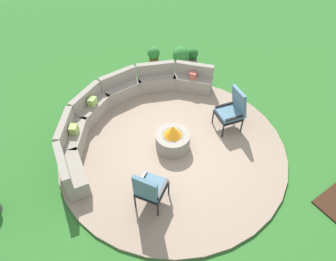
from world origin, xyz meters
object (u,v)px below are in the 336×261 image
(curved_stone_bench, at_px, (122,107))
(lounge_chair_front_left, at_px, (149,188))
(fire_pit, at_px, (173,139))
(potted_plant_3, at_px, (193,57))
(lounge_chair_front_right, at_px, (233,109))
(potted_plant_0, at_px, (181,58))
(potted_plant_1, at_px, (154,55))

(curved_stone_bench, distance_m, lounge_chair_front_left, 2.82)
(fire_pit, relative_size, potted_plant_3, 1.37)
(lounge_chair_front_right, distance_m, potted_plant_0, 2.94)
(fire_pit, height_order, lounge_chair_front_left, lounge_chair_front_left)
(curved_stone_bench, bearing_deg, fire_pit, -74.26)
(curved_stone_bench, height_order, potted_plant_3, curved_stone_bench)
(curved_stone_bench, relative_size, lounge_chair_front_left, 4.56)
(curved_stone_bench, bearing_deg, potted_plant_1, 40.15)
(curved_stone_bench, relative_size, potted_plant_3, 8.30)
(curved_stone_bench, relative_size, potted_plant_0, 6.23)
(potted_plant_1, bearing_deg, curved_stone_bench, -139.85)
(potted_plant_0, distance_m, potted_plant_1, 0.95)
(lounge_chair_front_right, xyz_separation_m, potted_plant_3, (0.99, 2.88, -0.32))
(curved_stone_bench, xyz_separation_m, lounge_chair_front_right, (2.09, -1.90, 0.27))
(lounge_chair_front_left, relative_size, potted_plant_0, 1.36)
(potted_plant_1, bearing_deg, lounge_chair_front_left, -123.04)
(fire_pit, xyz_separation_m, curved_stone_bench, (-0.47, 1.66, 0.04))
(curved_stone_bench, xyz_separation_m, potted_plant_0, (2.61, 0.98, 0.06))
(lounge_chair_front_left, bearing_deg, potted_plant_0, 104.08)
(potted_plant_0, height_order, potted_plant_1, potted_plant_0)
(curved_stone_bench, xyz_separation_m, potted_plant_3, (3.08, 0.98, -0.05))
(curved_stone_bench, distance_m, potted_plant_3, 3.23)
(lounge_chair_front_left, height_order, potted_plant_3, lounge_chair_front_left)
(lounge_chair_front_right, xyz_separation_m, potted_plant_1, (0.02, 3.68, -0.33))
(lounge_chair_front_left, distance_m, lounge_chair_front_right, 2.99)
(lounge_chair_front_right, bearing_deg, fire_pit, 95.32)
(lounge_chair_front_right, distance_m, potted_plant_1, 3.69)
(potted_plant_3, bearing_deg, lounge_chair_front_left, -136.62)
(curved_stone_bench, distance_m, lounge_chair_front_right, 2.84)
(lounge_chair_front_right, height_order, potted_plant_1, lounge_chair_front_right)
(lounge_chair_front_right, bearing_deg, potted_plant_0, 3.45)
(lounge_chair_front_left, height_order, lounge_chair_front_right, lounge_chair_front_right)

